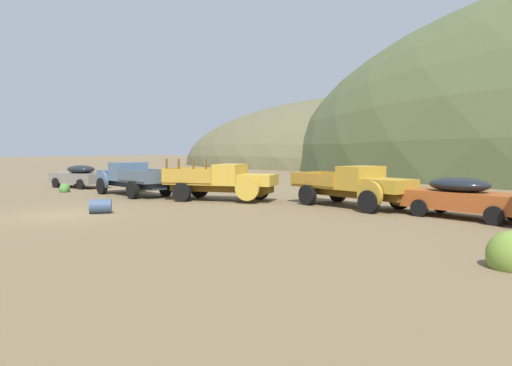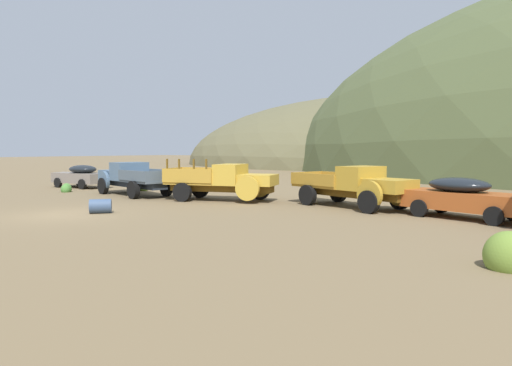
{
  "view_description": "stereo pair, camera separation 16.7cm",
  "coord_description": "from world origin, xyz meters",
  "px_view_note": "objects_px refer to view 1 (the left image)",
  "views": [
    {
      "loc": [
        16.66,
        -10.74,
        2.62
      ],
      "look_at": [
        5.11,
        6.26,
        1.12
      ],
      "focal_mm": 32.03,
      "sensor_mm": 36.0,
      "label": 1
    },
    {
      "loc": [
        16.8,
        -10.64,
        2.62
      ],
      "look_at": [
        5.11,
        6.26,
        1.12
      ],
      "focal_mm": 32.03,
      "sensor_mm": 36.0,
      "label": 2
    }
  ],
  "objects_px": {
    "truck_faded_yellow": "(228,181)",
    "car_oxide_orange": "(469,198)",
    "oil_drum_tipped": "(100,206)",
    "truck_mustard": "(359,186)",
    "car_primer_gray": "(78,176)",
    "truck_chalk_blue": "(129,178)"
  },
  "relations": [
    {
      "from": "oil_drum_tipped",
      "to": "car_oxide_orange",
      "type": "bearing_deg",
      "value": 28.28
    },
    {
      "from": "truck_faded_yellow",
      "to": "oil_drum_tipped",
      "type": "bearing_deg",
      "value": -119.19
    },
    {
      "from": "car_primer_gray",
      "to": "oil_drum_tipped",
      "type": "xyz_separation_m",
      "value": [
        12.16,
        -7.29,
        -0.52
      ]
    },
    {
      "from": "truck_faded_yellow",
      "to": "oil_drum_tipped",
      "type": "distance_m",
      "value": 6.83
    },
    {
      "from": "truck_chalk_blue",
      "to": "truck_faded_yellow",
      "type": "relative_size",
      "value": 1.05
    },
    {
      "from": "car_primer_gray",
      "to": "truck_chalk_blue",
      "type": "distance_m",
      "value": 7.05
    },
    {
      "from": "truck_faded_yellow",
      "to": "truck_mustard",
      "type": "height_order",
      "value": "truck_faded_yellow"
    },
    {
      "from": "truck_faded_yellow",
      "to": "car_oxide_orange",
      "type": "bearing_deg",
      "value": -14.85
    },
    {
      "from": "car_primer_gray",
      "to": "oil_drum_tipped",
      "type": "bearing_deg",
      "value": 146.79
    },
    {
      "from": "car_primer_gray",
      "to": "truck_faded_yellow",
      "type": "distance_m",
      "value": 13.69
    },
    {
      "from": "car_primer_gray",
      "to": "oil_drum_tipped",
      "type": "height_order",
      "value": "car_primer_gray"
    },
    {
      "from": "truck_mustard",
      "to": "oil_drum_tipped",
      "type": "height_order",
      "value": "truck_mustard"
    },
    {
      "from": "car_primer_gray",
      "to": "oil_drum_tipped",
      "type": "distance_m",
      "value": 14.19
    },
    {
      "from": "oil_drum_tipped",
      "to": "truck_mustard",
      "type": "bearing_deg",
      "value": 43.06
    },
    {
      "from": "car_primer_gray",
      "to": "truck_faded_yellow",
      "type": "height_order",
      "value": "truck_faded_yellow"
    },
    {
      "from": "truck_faded_yellow",
      "to": "car_primer_gray",
      "type": "bearing_deg",
      "value": 160.89
    },
    {
      "from": "truck_faded_yellow",
      "to": "truck_mustard",
      "type": "bearing_deg",
      "value": -7.56
    },
    {
      "from": "car_oxide_orange",
      "to": "car_primer_gray",
      "type": "bearing_deg",
      "value": -165.78
    },
    {
      "from": "car_primer_gray",
      "to": "car_oxide_orange",
      "type": "xyz_separation_m",
      "value": [
        25.0,
        -0.38,
        0.0
      ]
    },
    {
      "from": "truck_mustard",
      "to": "oil_drum_tipped",
      "type": "relative_size",
      "value": 6.0
    },
    {
      "from": "truck_chalk_blue",
      "to": "truck_mustard",
      "type": "bearing_deg",
      "value": -160.56
    },
    {
      "from": "truck_chalk_blue",
      "to": "oil_drum_tipped",
      "type": "relative_size",
      "value": 6.07
    }
  ]
}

